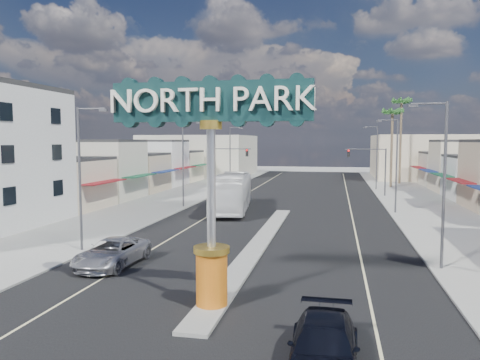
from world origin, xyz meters
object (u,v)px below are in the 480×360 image
at_px(traffic_signal_left, 227,161).
at_px(streetlight_r_mid, 395,161).
at_px(streetlight_l_mid, 185,159).
at_px(city_bus, 232,192).
at_px(palm_right_mid, 392,116).
at_px(streetlight_r_far, 376,154).
at_px(suv_right, 324,348).
at_px(traffic_signal_right, 370,162).
at_px(streetlight_l_near, 82,171).
at_px(palm_left_far, 211,109).
at_px(car_parked_left, 237,198).
at_px(streetlight_l_far, 231,153).
at_px(streetlight_r_near, 441,176).
at_px(palm_right_far, 402,106).
at_px(suv_left, 112,253).
at_px(gateway_sign, 211,166).

height_order(traffic_signal_left, streetlight_r_mid, streetlight_r_mid).
relative_size(streetlight_l_mid, city_bus, 0.68).
relative_size(palm_right_mid, city_bus, 0.92).
height_order(streetlight_r_far, palm_right_mid, palm_right_mid).
bearing_deg(suv_right, streetlight_r_mid, 80.62).
distance_m(streetlight_r_mid, city_bus, 15.95).
relative_size(traffic_signal_left, traffic_signal_right, 1.00).
height_order(streetlight_r_mid, palm_right_mid, palm_right_mid).
height_order(streetlight_l_near, palm_left_far, palm_left_far).
height_order(streetlight_l_near, suv_right, streetlight_l_near).
xyz_separation_m(palm_right_mid, car_parked_left, (-18.50, -22.89, -9.90)).
bearing_deg(suv_right, palm_right_mid, 82.55).
height_order(streetlight_l_far, streetlight_r_far, same).
bearing_deg(streetlight_l_far, streetlight_l_mid, -90.00).
distance_m(palm_left_far, city_bus, 24.67).
bearing_deg(streetlight_r_near, city_bus, 129.76).
bearing_deg(palm_right_far, palm_left_far, -156.80).
bearing_deg(car_parked_left, suv_left, -99.87).
bearing_deg(car_parked_left, traffic_signal_left, 102.40).
height_order(traffic_signal_left, city_bus, traffic_signal_left).
bearing_deg(streetlight_l_far, suv_left, -85.75).
xyz_separation_m(traffic_signal_left, palm_left_far, (-3.82, 6.01, 7.22)).
distance_m(streetlight_l_mid, palm_left_far, 21.16).
height_order(streetlight_l_far, suv_right, streetlight_l_far).
xyz_separation_m(palm_left_far, palm_right_far, (28.00, 12.00, 0.89)).
bearing_deg(gateway_sign, streetlight_l_far, 101.78).
height_order(streetlight_r_near, palm_left_far, palm_left_far).
height_order(streetlight_l_far, suv_left, streetlight_l_far).
relative_size(traffic_signal_left, streetlight_r_far, 0.67).
bearing_deg(streetlight_r_far, palm_right_far, 65.45).
bearing_deg(car_parked_left, streetlight_l_mid, -154.04).
relative_size(gateway_sign, streetlight_l_mid, 1.02).
relative_size(gateway_sign, streetlight_r_near, 1.02).
distance_m(gateway_sign, streetlight_l_far, 51.10).
distance_m(streetlight_l_far, palm_right_mid, 24.41).
bearing_deg(streetlight_r_far, traffic_signal_right, -98.86).
bearing_deg(palm_right_mid, streetlight_l_far, -170.31).
xyz_separation_m(traffic_signal_right, city_bus, (-14.31, -15.29, -2.43)).
bearing_deg(traffic_signal_right, city_bus, -133.12).
bearing_deg(streetlight_l_far, car_parked_left, -75.36).
xyz_separation_m(streetlight_l_near, streetlight_l_mid, (0.00, 20.00, 0.00)).
height_order(gateway_sign, streetlight_l_near, gateway_sign).
relative_size(traffic_signal_right, streetlight_l_far, 0.67).
relative_size(streetlight_l_far, streetlight_r_far, 1.00).
height_order(traffic_signal_right, palm_left_far, palm_left_far).
height_order(streetlight_r_far, car_parked_left, streetlight_r_far).
bearing_deg(city_bus, suv_left, -102.49).
bearing_deg(streetlight_l_far, streetlight_r_far, 0.00).
bearing_deg(city_bus, palm_right_far, 51.61).
relative_size(streetlight_r_near, suv_right, 1.75).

